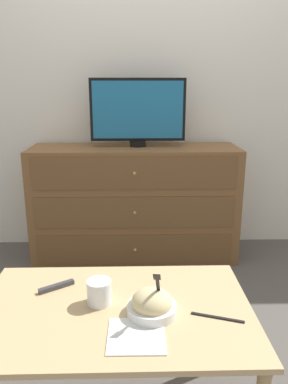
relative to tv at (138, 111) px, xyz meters
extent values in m
plane|color=#56514C|center=(0.11, 0.21, -1.09)|extent=(12.00, 12.00, 0.00)
cube|color=white|center=(0.11, 0.24, 0.21)|extent=(12.00, 0.05, 2.60)
cube|color=brown|center=(-0.03, -0.04, -0.67)|extent=(1.49, 0.44, 0.84)
cube|color=brown|center=(-0.03, -0.26, -0.95)|extent=(1.37, 0.01, 0.22)
sphere|color=tan|center=(-0.03, -0.27, -0.95)|extent=(0.02, 0.02, 0.02)
cube|color=brown|center=(-0.03, -0.26, -0.67)|extent=(1.37, 0.01, 0.22)
sphere|color=tan|center=(-0.03, -0.27, -0.67)|extent=(0.02, 0.02, 0.02)
cube|color=brown|center=(-0.03, -0.26, -0.39)|extent=(1.37, 0.01, 0.22)
sphere|color=tan|center=(-0.03, -0.27, -0.39)|extent=(0.02, 0.02, 0.02)
cylinder|color=black|center=(0.00, 0.00, -0.23)|extent=(0.11, 0.11, 0.04)
cube|color=black|center=(0.00, 0.00, 0.01)|extent=(0.67, 0.04, 0.44)
cube|color=#1E6B9E|center=(0.00, -0.02, 0.01)|extent=(0.63, 0.01, 0.40)
cube|color=tan|center=(-0.10, -1.53, -0.60)|extent=(0.98, 0.63, 0.02)
cylinder|color=tan|center=(-0.56, -1.25, -0.85)|extent=(0.04, 0.04, 0.48)
cylinder|color=tan|center=(0.35, -1.25, -0.85)|extent=(0.04, 0.04, 0.48)
cylinder|color=silver|center=(0.03, -1.57, -0.57)|extent=(0.17, 0.17, 0.04)
ellipsoid|color=beige|center=(0.03, -1.57, -0.54)|extent=(0.14, 0.14, 0.09)
cube|color=black|center=(0.05, -1.57, -0.48)|extent=(0.03, 0.11, 0.14)
cube|color=black|center=(0.04, -1.62, -0.41)|extent=(0.03, 0.03, 0.03)
cylinder|color=#9E6638|center=(-0.16, -1.49, -0.56)|extent=(0.08, 0.08, 0.06)
cylinder|color=white|center=(-0.16, -1.49, -0.54)|extent=(0.09, 0.09, 0.09)
cube|color=white|center=(-0.02, -1.68, -0.58)|extent=(0.18, 0.18, 0.00)
cube|color=black|center=(0.25, -1.60, -0.58)|extent=(0.17, 0.07, 0.00)
cube|color=#38383D|center=(-0.33, -1.39, -0.58)|extent=(0.13, 0.09, 0.02)
camera|label=1|loc=(-0.03, -2.70, 0.18)|focal=35.00mm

